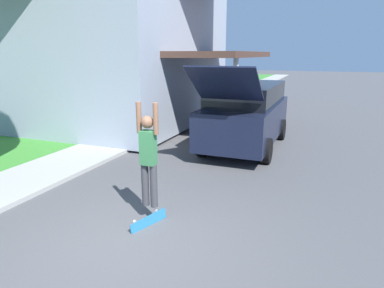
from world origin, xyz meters
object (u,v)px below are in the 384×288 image
at_px(car_down_street, 254,93).
at_px(skateboard, 148,221).
at_px(suv_parked, 246,113).
at_px(skateboarder, 148,155).

xyz_separation_m(car_down_street, skateboard, (1.39, -15.26, -0.58)).
height_order(suv_parked, skateboarder, suv_parked).
relative_size(suv_parked, car_down_street, 1.23).
height_order(car_down_street, skateboard, car_down_street).
bearing_deg(suv_parked, skateboarder, -94.49).
bearing_deg(skateboard, skateboarder, 110.03).
xyz_separation_m(suv_parked, skateboarder, (-0.44, -5.55, 0.13)).
bearing_deg(suv_parked, skateboard, -93.52).
relative_size(skateboarder, skateboard, 2.45).
bearing_deg(car_down_street, skateboarder, -85.02).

